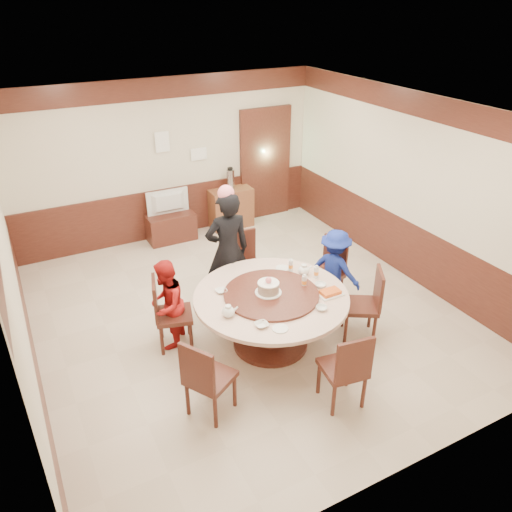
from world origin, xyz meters
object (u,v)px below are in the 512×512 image
shrimp_platter (330,293)px  television (169,203)px  banquet_table (271,310)px  birthday_cake (268,287)px  person_blue (334,270)px  side_cabinet (231,208)px  tv_stand (171,227)px  thermos (230,180)px  person_standing (228,251)px  person_red (166,305)px

shrimp_platter → television: 3.90m
banquet_table → birthday_cake: 0.32m
person_blue → side_cabinet: bearing=-26.1°
tv_stand → thermos: size_ratio=2.24×
person_standing → tv_stand: bearing=-84.0°
person_blue → television: person_blue is taller
person_red → person_blue: person_blue is taller
banquet_table → side_cabinet: banquet_table is taller
person_red → birthday_cake: 1.29m
shrimp_platter → thermos: (0.47, 3.86, 0.16)m
birthday_cake → shrimp_platter: 0.76m
person_standing → shrimp_platter: bearing=121.3°
person_red → side_cabinet: size_ratio=1.48×
tv_stand → thermos: (1.22, 0.03, 0.69)m
side_cabinet → shrimp_platter: bearing=-96.8°
person_standing → thermos: person_standing is taller
person_standing → thermos: size_ratio=4.54×
person_standing → birthday_cake: person_standing is taller
person_blue → tv_stand: (-1.33, 3.13, -0.34)m
person_blue → person_standing: bearing=32.2°
shrimp_platter → television: bearing=101.1°
banquet_table → side_cabinet: size_ratio=2.38×
shrimp_platter → person_standing: bearing=116.3°
television → banquet_table: bearing=92.7°
shrimp_platter → tv_stand: (-0.75, 3.83, -0.53)m
tv_stand → television: (-0.00, 0.00, 0.47)m
person_red → person_blue: size_ratio=1.00×
person_standing → person_red: size_ratio=1.46×
thermos → person_blue: bearing=-87.9°
banquet_table → person_standing: bearing=93.6°
side_cabinet → tv_stand: bearing=-178.6°
person_blue → birthday_cake: size_ratio=3.64×
person_standing → thermos: (1.18, 2.43, 0.08)m
birthday_cake → shrimp_platter: size_ratio=1.09×
banquet_table → person_blue: person_blue is taller
banquet_table → television: size_ratio=2.52×
person_standing → shrimp_platter: 1.60m
person_blue → side_cabinet: person_blue is taller
person_red → side_cabinet: (2.24, 2.91, -0.22)m
banquet_table → shrimp_platter: (0.64, -0.33, 0.24)m
shrimp_platter → tv_stand: shrimp_platter is taller
person_blue → tv_stand: size_ratio=1.40×
tv_stand → television: 0.47m
tv_stand → television: television is taller
person_standing → television: person_standing is taller
birthday_cake → thermos: (1.13, 3.51, 0.09)m
banquet_table → shrimp_platter: bearing=-27.4°
person_standing → birthday_cake: bearing=97.2°
person_red → tv_stand: 3.07m
birthday_cake → thermos: 3.69m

